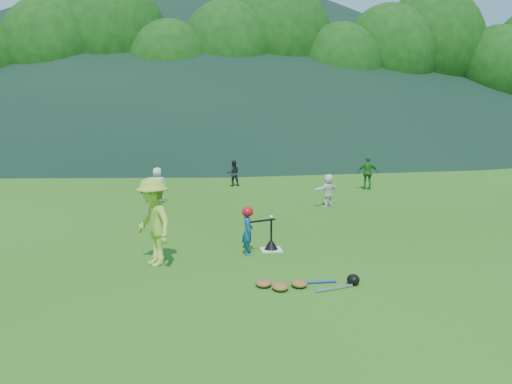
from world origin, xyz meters
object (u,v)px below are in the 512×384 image
Objects in this scene: fielder_c at (368,173)px; equipment_pile at (299,283)px; home_plate at (271,250)px; adult_coach at (153,222)px; fielder_d at (328,190)px; batting_tee at (271,244)px; fielder_a at (158,185)px; batter_child at (248,231)px; fielder_b at (233,173)px.

fielder_c is 0.74× the size of equipment_pile.
equipment_pile is (-5.16, -10.84, -0.60)m from fielder_c.
home_plate is 0.26× the size of adult_coach.
fielder_d reaches higher than batting_tee.
batting_tee is at bearing 31.48° from fielder_d.
fielder_a is 9.31m from equipment_pile.
fielder_d is at bearing -25.57° from batter_child.
fielder_b is 0.80× the size of fielder_c.
adult_coach is at bearing 82.15° from fielder_a.
batting_tee is at bearing -59.12° from batter_child.
batter_child is 0.93× the size of fielder_d.
batter_child is 0.92× the size of fielder_b.
adult_coach is at bearing 18.01° from fielder_d.
adult_coach is 7.68m from fielder_d.
fielder_b is (0.07, 10.12, 0.53)m from home_plate.
fielder_a is 0.89× the size of fielder_c.
fielder_a is at bearing 24.37° from fielder_c.
batter_child is 0.74× the size of fielder_c.
fielder_d is (5.10, 5.73, -0.33)m from adult_coach.
fielder_a reaches higher than equipment_pile.
fielder_b is 10.13m from batting_tee.
home_plate is 7.03m from fielder_a.
home_plate is 2.42m from equipment_pile.
fielder_a reaches higher than home_plate.
fielder_d is at bearing 154.23° from fielder_a.
home_plate is 0.42× the size of fielder_d.
adult_coach is (-2.44, -0.77, 0.85)m from home_plate.
fielder_c reaches higher than fielder_d.
home_plate is 2.70m from adult_coach.
adult_coach is 1.60× the size of fielder_b.
fielder_b reaches higher than home_plate.
batter_child is 2.00m from adult_coach.
fielder_c is 1.26× the size of fielder_d.
home_plate is 0.45× the size of batter_child.
fielder_b is at bearing -93.67° from fielder_d.
batter_child is 2.29m from equipment_pile.
adult_coach is at bearing 147.07° from equipment_pile.
adult_coach is 3.12m from equipment_pile.
home_plate is 0.25× the size of equipment_pile.
batter_child is at bearing 75.39° from adult_coach.
fielder_a reaches higher than batter_child.
fielder_c reaches higher than batter_child.
batter_child is 0.70m from batting_tee.
fielder_a is at bearing 113.61° from home_plate.
fielder_a is 0.66× the size of equipment_pile.
equipment_pile is at bearing 40.50° from fielder_d.
adult_coach is at bearing 60.50° from fielder_c.
fielder_a is at bearing 152.91° from adult_coach.
adult_coach is 1.28× the size of fielder_c.
home_plate is 0.66× the size of batting_tee.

